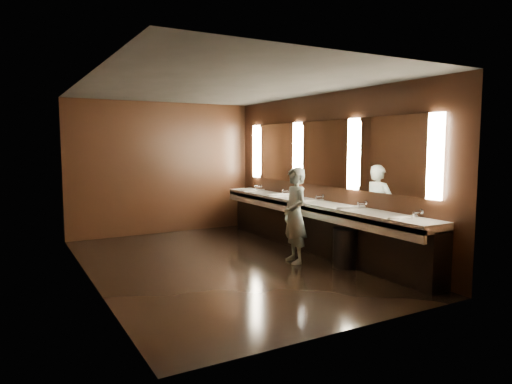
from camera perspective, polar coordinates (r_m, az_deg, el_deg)
floor at (r=7.41m, az=-4.14°, el=-8.96°), size 6.00×6.00×0.00m
ceiling at (r=7.21m, az=-4.32°, el=13.07°), size 4.00×6.00×0.02m
wall_back at (r=9.97m, az=-11.59°, el=2.94°), size 4.00×0.02×2.80m
wall_front at (r=4.65m, az=11.71°, el=-0.43°), size 4.00×0.02×2.80m
wall_left at (r=6.58m, az=-20.20°, el=1.18°), size 0.02×6.00×2.80m
wall_right at (r=8.22m, az=8.50°, el=2.38°), size 0.02×6.00×2.80m
sink_counter at (r=8.21m, az=7.26°, el=-3.98°), size 0.55×5.40×1.01m
mirror_band at (r=8.20m, az=8.43°, el=4.81°), size 0.06×5.03×1.15m
person at (r=7.36m, az=4.89°, el=-2.92°), size 0.45×0.61×1.54m
trash_bin at (r=7.25m, az=11.14°, el=-6.88°), size 0.51×0.51×0.62m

